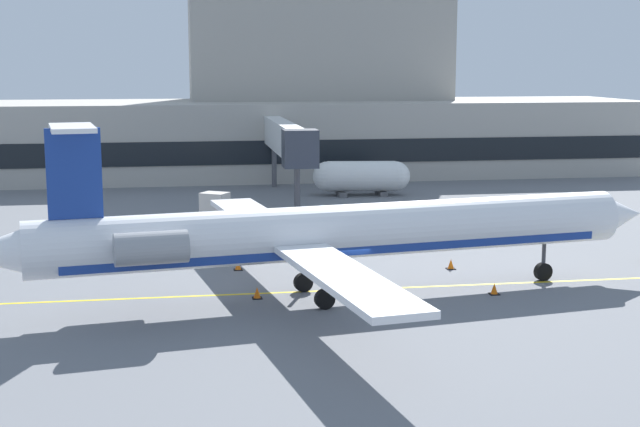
{
  "coord_description": "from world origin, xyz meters",
  "views": [
    {
      "loc": [
        -7.42,
        -40.19,
        10.89
      ],
      "look_at": [
        0.04,
        6.11,
        3.0
      ],
      "focal_mm": 50.61,
      "sensor_mm": 36.0,
      "label": 1
    }
  ],
  "objects_px": {
    "regional_jet": "(331,233)",
    "pushback_tractor": "(332,223)",
    "baggage_tug": "(219,211)",
    "fuel_tank": "(361,176)"
  },
  "relations": [
    {
      "from": "pushback_tractor",
      "to": "fuel_tank",
      "type": "distance_m",
      "value": 18.33
    },
    {
      "from": "regional_jet",
      "to": "fuel_tank",
      "type": "relative_size",
      "value": 4.14
    },
    {
      "from": "pushback_tractor",
      "to": "fuel_tank",
      "type": "xyz_separation_m",
      "value": [
        5.53,
        17.47,
        0.66
      ]
    },
    {
      "from": "regional_jet",
      "to": "fuel_tank",
      "type": "distance_m",
      "value": 33.19
    },
    {
      "from": "baggage_tug",
      "to": "fuel_tank",
      "type": "bearing_deg",
      "value": 44.93
    },
    {
      "from": "regional_jet",
      "to": "pushback_tractor",
      "type": "distance_m",
      "value": 15.06
    },
    {
      "from": "baggage_tug",
      "to": "fuel_tank",
      "type": "xyz_separation_m",
      "value": [
        12.33,
        12.3,
        0.54
      ]
    },
    {
      "from": "regional_jet",
      "to": "baggage_tug",
      "type": "bearing_deg",
      "value": 101.91
    },
    {
      "from": "fuel_tank",
      "to": "baggage_tug",
      "type": "bearing_deg",
      "value": -135.07
    },
    {
      "from": "baggage_tug",
      "to": "pushback_tractor",
      "type": "xyz_separation_m",
      "value": [
        6.8,
        -5.17,
        -0.12
      ]
    }
  ]
}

